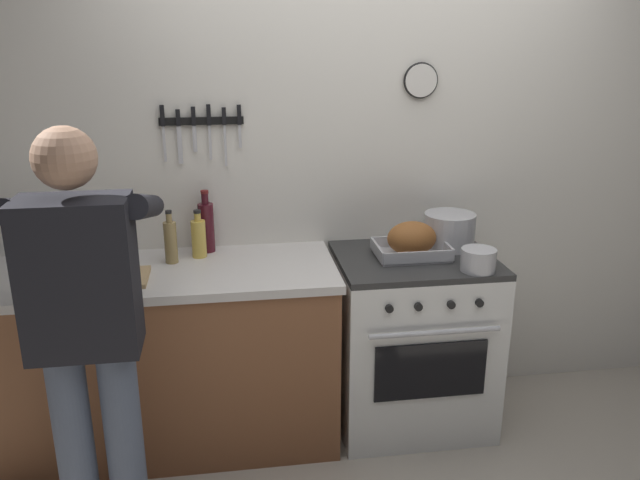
% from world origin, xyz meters
% --- Properties ---
extents(wall_back, '(6.00, 0.13, 2.60)m').
position_xyz_m(wall_back, '(-0.00, 1.35, 1.30)').
color(wall_back, white).
rests_on(wall_back, ground).
extents(counter_block, '(2.03, 0.65, 0.90)m').
position_xyz_m(counter_block, '(-1.20, 0.99, 0.45)').
color(counter_block, brown).
rests_on(counter_block, ground).
extents(stove, '(0.76, 0.67, 0.90)m').
position_xyz_m(stove, '(0.22, 0.99, 0.45)').
color(stove, white).
rests_on(stove, ground).
extents(person_cook, '(0.51, 0.63, 1.66)m').
position_xyz_m(person_cook, '(-1.19, 0.33, 0.95)').
color(person_cook, '#4C566B').
rests_on(person_cook, ground).
extents(roasting_pan, '(0.35, 0.26, 0.18)m').
position_xyz_m(roasting_pan, '(0.20, 1.00, 0.98)').
color(roasting_pan, '#B7B7BC').
rests_on(roasting_pan, stove).
extents(stock_pot, '(0.26, 0.26, 0.18)m').
position_xyz_m(stock_pot, '(0.43, 1.11, 0.99)').
color(stock_pot, '#B7B7BC').
rests_on(stock_pot, stove).
extents(saucepan, '(0.16, 0.16, 0.10)m').
position_xyz_m(saucepan, '(0.45, 0.76, 0.95)').
color(saucepan, '#B7B7BC').
rests_on(saucepan, stove).
extents(cutting_board, '(0.36, 0.24, 0.02)m').
position_xyz_m(cutting_board, '(-1.22, 0.88, 0.91)').
color(cutting_board, tan).
rests_on(cutting_board, counter_block).
extents(bottle_vinegar, '(0.06, 0.06, 0.26)m').
position_xyz_m(bottle_vinegar, '(-0.95, 1.09, 1.01)').
color(bottle_vinegar, '#997F4C').
rests_on(bottle_vinegar, counter_block).
extents(bottle_cooking_oil, '(0.07, 0.07, 0.23)m').
position_xyz_m(bottle_cooking_oil, '(-0.82, 1.15, 1.00)').
color(bottle_cooking_oil, gold).
rests_on(bottle_cooking_oil, counter_block).
extents(bottle_wine_red, '(0.08, 0.08, 0.31)m').
position_xyz_m(bottle_wine_red, '(-0.78, 1.23, 1.03)').
color(bottle_wine_red, '#47141E').
rests_on(bottle_wine_red, counter_block).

